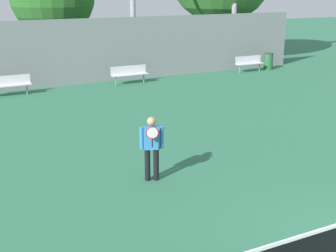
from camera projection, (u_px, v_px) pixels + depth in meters
tennis_player at (152, 145)px, 11.53m from camera, size 0.56×0.49×1.65m
bench_courtside_near at (249, 62)px, 26.49m from camera, size 1.71×0.40×0.89m
bench_adjacent_court at (7, 83)px, 20.67m from camera, size 2.07×0.40×0.89m
bench_by_gate at (129, 73)px, 23.25m from camera, size 1.88×0.40×0.89m
trash_bin at (268, 61)px, 27.24m from camera, size 0.55×0.55×0.95m
back_fence at (82, 52)px, 22.90m from camera, size 25.56×0.06×3.19m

